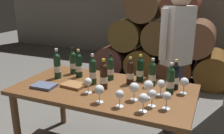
{
  "coord_description": "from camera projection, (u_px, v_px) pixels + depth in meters",
  "views": [
    {
      "loc": [
        0.94,
        -1.98,
        1.66
      ],
      "look_at": [
        0.0,
        0.2,
        0.91
      ],
      "focal_mm": 39.49,
      "sensor_mm": 36.0,
      "label": 1
    }
  ],
  "objects": [
    {
      "name": "wine_glass_3",
      "position": [
        88.0,
        82.0,
        2.21
      ],
      "size": [
        0.07,
        0.07,
        0.15
      ],
      "color": "white",
      "rests_on": "dining_table"
    },
    {
      "name": "wine_glass_9",
      "position": [
        148.0,
        86.0,
        2.1
      ],
      "size": [
        0.09,
        0.09,
        0.16
      ],
      "color": "white",
      "rests_on": "dining_table"
    },
    {
      "name": "cellar_back_wall",
      "position": [
        178.0,
        1.0,
        5.85
      ],
      "size": [
        10.0,
        0.24,
        2.8
      ],
      "primitive_type": "cube",
      "color": "gray",
      "rests_on": "ground_plane"
    },
    {
      "name": "wine_bottle_6",
      "position": [
        110.0,
        68.0,
        2.54
      ],
      "size": [
        0.07,
        0.07,
        0.28
      ],
      "color": "#19381E",
      "rests_on": "dining_table"
    },
    {
      "name": "sommelier_presenting",
      "position": [
        177.0,
        48.0,
        2.72
      ],
      "size": [
        0.33,
        0.41,
        1.72
      ],
      "color": "#383842",
      "rests_on": "ground_plane"
    },
    {
      "name": "wine_bottle_8",
      "position": [
        79.0,
        65.0,
        2.61
      ],
      "size": [
        0.07,
        0.07,
        0.3
      ],
      "color": "black",
      "rests_on": "dining_table"
    },
    {
      "name": "wine_glass_6",
      "position": [
        134.0,
        88.0,
        2.06
      ],
      "size": [
        0.08,
        0.08,
        0.16
      ],
      "color": "white",
      "rests_on": "dining_table"
    },
    {
      "name": "wine_glass_4",
      "position": [
        120.0,
        95.0,
        1.94
      ],
      "size": [
        0.07,
        0.07,
        0.14
      ],
      "color": "white",
      "rests_on": "dining_table"
    },
    {
      "name": "wine_glass_7",
      "position": [
        184.0,
        82.0,
        2.19
      ],
      "size": [
        0.08,
        0.08,
        0.15
      ],
      "color": "white",
      "rests_on": "dining_table"
    },
    {
      "name": "wine_bottle_4",
      "position": [
        130.0,
        72.0,
        2.42
      ],
      "size": [
        0.07,
        0.07,
        0.28
      ],
      "color": "black",
      "rests_on": "dining_table"
    },
    {
      "name": "wine_bottle_9",
      "position": [
        175.0,
        76.0,
        2.29
      ],
      "size": [
        0.07,
        0.07,
        0.29
      ],
      "color": "black",
      "rests_on": "dining_table"
    },
    {
      "name": "dining_table",
      "position": [
        104.0,
        96.0,
        2.39
      ],
      "size": [
        1.7,
        0.9,
        0.76
      ],
      "color": "brown",
      "rests_on": "ground_plane"
    },
    {
      "name": "wine_glass_8",
      "position": [
        167.0,
        97.0,
        1.91
      ],
      "size": [
        0.07,
        0.07,
        0.15
      ],
      "color": "white",
      "rests_on": "dining_table"
    },
    {
      "name": "tasting_notebook",
      "position": [
        44.0,
        86.0,
        2.36
      ],
      "size": [
        0.22,
        0.17,
        0.03
      ],
      "primitive_type": "cube",
      "rotation": [
        0.0,
        0.0,
        0.03
      ],
      "color": "#4C5670",
      "rests_on": "dining_table"
    },
    {
      "name": "wine_glass_2",
      "position": [
        143.0,
        99.0,
        1.86
      ],
      "size": [
        0.08,
        0.08,
        0.15
      ],
      "color": "white",
      "rests_on": "dining_table"
    },
    {
      "name": "wine_glass_5",
      "position": [
        161.0,
        84.0,
        2.15
      ],
      "size": [
        0.07,
        0.07,
        0.15
      ],
      "color": "white",
      "rests_on": "dining_table"
    },
    {
      "name": "leather_ledger",
      "position": [
        74.0,
        85.0,
        2.38
      ],
      "size": [
        0.23,
        0.18,
        0.03
      ],
      "primitive_type": "cube",
      "rotation": [
        0.0,
        0.0,
        -0.1
      ],
      "color": "#936038",
      "rests_on": "dining_table"
    },
    {
      "name": "wine_bottle_5",
      "position": [
        93.0,
        71.0,
        2.41
      ],
      "size": [
        0.07,
        0.07,
        0.31
      ],
      "color": "#19381E",
      "rests_on": "dining_table"
    },
    {
      "name": "barrel_stack",
      "position": [
        162.0,
        41.0,
        4.65
      ],
      "size": [
        2.49,
        0.9,
        1.69
      ],
      "color": "#522C24",
      "rests_on": "ground_plane"
    },
    {
      "name": "wine_glass_0",
      "position": [
        152.0,
        95.0,
        1.95
      ],
      "size": [
        0.07,
        0.07,
        0.14
      ],
      "color": "white",
      "rests_on": "dining_table"
    },
    {
      "name": "wine_glass_1",
      "position": [
        99.0,
        90.0,
        2.02
      ],
      "size": [
        0.08,
        0.08,
        0.15
      ],
      "color": "white",
      "rests_on": "dining_table"
    },
    {
      "name": "wine_bottle_0",
      "position": [
        171.0,
        80.0,
        2.19
      ],
      "size": [
        0.07,
        0.07,
        0.29
      ],
      "color": "#19381E",
      "rests_on": "dining_table"
    },
    {
      "name": "wine_bottle_2",
      "position": [
        152.0,
        74.0,
        2.38
      ],
      "size": [
        0.07,
        0.07,
        0.28
      ],
      "color": "#19381E",
      "rests_on": "dining_table"
    },
    {
      "name": "wine_bottle_1",
      "position": [
        57.0,
        66.0,
        2.58
      ],
      "size": [
        0.07,
        0.07,
        0.32
      ],
      "color": "#19381E",
      "rests_on": "dining_table"
    },
    {
      "name": "wine_bottle_3",
      "position": [
        140.0,
        70.0,
        2.5
      ],
      "size": [
        0.07,
        0.07,
        0.28
      ],
      "color": "black",
      "rests_on": "dining_table"
    },
    {
      "name": "wine_bottle_7",
      "position": [
        104.0,
        76.0,
        2.3
      ],
      "size": [
        0.07,
        0.07,
        0.29
      ],
      "color": "black",
      "rests_on": "dining_table"
    },
    {
      "name": "wine_bottle_10",
      "position": [
        73.0,
        62.0,
        2.72
      ],
      "size": [
        0.07,
        0.07,
        0.29
      ],
      "color": "#19381E",
      "rests_on": "dining_table"
    }
  ]
}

